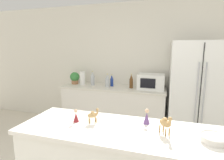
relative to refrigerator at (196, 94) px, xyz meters
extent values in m
cube|color=silver|center=(-0.98, 0.41, 0.39)|extent=(8.00, 0.06, 2.55)
cube|color=silver|center=(-1.48, 0.08, -0.45)|extent=(1.99, 0.60, 0.87)
cube|color=silver|center=(-1.48, 0.08, 0.00)|extent=(2.02, 0.63, 0.03)
cube|color=white|center=(0.00, 0.00, 0.00)|extent=(0.86, 0.72, 1.76)
cube|color=black|center=(0.00, -0.36, 0.00)|extent=(0.01, 0.01, 1.69)
cylinder|color=#B2B5BA|center=(-0.05, -0.38, 0.09)|extent=(0.02, 0.02, 0.97)
cylinder|color=#B2B5BA|center=(0.05, -0.38, 0.09)|extent=(0.02, 0.02, 0.97)
cube|color=silver|center=(-0.75, -1.85, 0.09)|extent=(1.92, 0.59, 0.03)
cylinder|color=#9E6B47|center=(-2.35, 0.13, 0.06)|extent=(0.14, 0.14, 0.08)
sphere|color=#387F3D|center=(-2.35, 0.13, 0.17)|extent=(0.20, 0.20, 0.20)
cylinder|color=white|center=(-2.15, 0.10, 0.16)|extent=(0.11, 0.11, 0.28)
cube|color=white|center=(-0.75, 0.10, 0.16)|extent=(0.48, 0.36, 0.28)
cube|color=black|center=(-0.80, -0.08, 0.16)|extent=(0.26, 0.01, 0.17)
cylinder|color=brown|center=(-1.12, 0.08, 0.10)|extent=(0.07, 0.07, 0.17)
cone|color=brown|center=(-1.12, 0.08, 0.24)|extent=(0.06, 0.06, 0.10)
cylinder|color=gold|center=(-1.12, 0.08, 0.29)|extent=(0.02, 0.02, 0.01)
cylinder|color=navy|center=(-1.53, 0.13, 0.09)|extent=(0.06, 0.06, 0.15)
cone|color=navy|center=(-1.53, 0.13, 0.21)|extent=(0.06, 0.06, 0.08)
cylinder|color=gold|center=(-1.53, 0.13, 0.25)|extent=(0.02, 0.02, 0.01)
cylinder|color=#B2B7BC|center=(-1.59, 0.03, 0.10)|extent=(0.08, 0.08, 0.16)
cone|color=#B2B7BC|center=(-1.59, 0.03, 0.23)|extent=(0.08, 0.08, 0.09)
cylinder|color=gold|center=(-1.59, 0.03, 0.27)|extent=(0.03, 0.03, 0.01)
cylinder|color=#B2B7BC|center=(-1.93, 0.12, 0.11)|extent=(0.08, 0.08, 0.18)
cone|color=#B2B7BC|center=(-1.93, 0.12, 0.25)|extent=(0.08, 0.08, 0.10)
cylinder|color=gold|center=(-1.93, 0.12, 0.31)|extent=(0.03, 0.03, 0.01)
cylinder|color=white|center=(-0.18, -1.87, 0.13)|extent=(0.17, 0.17, 0.04)
torus|color=white|center=(-0.18, -1.87, 0.16)|extent=(0.19, 0.19, 0.01)
ellipsoid|color=tan|center=(-1.12, -1.81, 0.18)|extent=(0.10, 0.09, 0.05)
sphere|color=tan|center=(-1.12, -1.81, 0.20)|extent=(0.03, 0.03, 0.03)
cylinder|color=tan|center=(-1.08, -1.78, 0.21)|extent=(0.02, 0.02, 0.04)
sphere|color=tan|center=(-1.08, -1.78, 0.23)|extent=(0.03, 0.03, 0.03)
cylinder|color=tan|center=(-1.10, -1.78, 0.14)|extent=(0.01, 0.01, 0.05)
cylinder|color=tan|center=(-1.09, -1.81, 0.14)|extent=(0.01, 0.01, 0.05)
cylinder|color=tan|center=(-1.15, -1.82, 0.14)|extent=(0.01, 0.01, 0.05)
cylinder|color=tan|center=(-1.13, -1.84, 0.14)|extent=(0.01, 0.01, 0.05)
ellipsoid|color=tan|center=(-0.51, -1.84, 0.20)|extent=(0.11, 0.12, 0.06)
sphere|color=tan|center=(-0.51, -1.84, 0.23)|extent=(0.04, 0.04, 0.04)
cylinder|color=tan|center=(-0.48, -1.89, 0.23)|extent=(0.02, 0.02, 0.05)
sphere|color=tan|center=(-0.48, -1.89, 0.25)|extent=(0.03, 0.03, 0.03)
cylinder|color=tan|center=(-0.47, -1.86, 0.14)|extent=(0.01, 0.01, 0.06)
cylinder|color=tan|center=(-0.50, -1.88, 0.14)|extent=(0.01, 0.01, 0.06)
cylinder|color=tan|center=(-0.52, -1.81, 0.14)|extent=(0.01, 0.01, 0.06)
cylinder|color=tan|center=(-0.54, -1.83, 0.14)|extent=(0.01, 0.01, 0.06)
cone|color=maroon|center=(-1.27, -1.83, 0.15)|extent=(0.05, 0.05, 0.09)
sphere|color=tan|center=(-1.27, -1.83, 0.21)|extent=(0.03, 0.03, 0.03)
cone|color=#6B4784|center=(-0.66, -1.69, 0.16)|extent=(0.06, 0.06, 0.10)
sphere|color=tan|center=(-0.66, -1.69, 0.23)|extent=(0.04, 0.04, 0.04)
camera|label=1|loc=(-0.54, -3.16, 0.76)|focal=28.00mm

